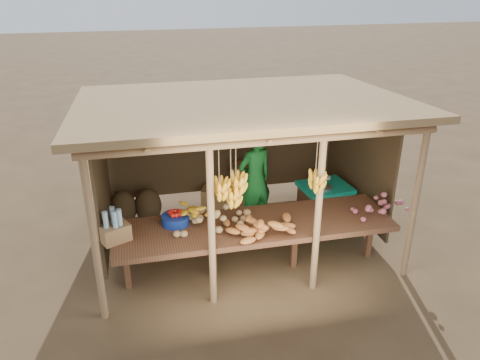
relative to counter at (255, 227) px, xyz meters
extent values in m
plane|color=brown|center=(0.00, 0.95, -0.74)|extent=(60.00, 60.00, 0.00)
cylinder|color=#9E7851|center=(-2.10, -0.55, 0.36)|extent=(0.09, 0.09, 2.20)
cylinder|color=#9E7851|center=(2.10, -0.55, 0.36)|extent=(0.09, 0.09, 2.20)
cylinder|color=#9E7851|center=(-2.10, 2.45, 0.36)|extent=(0.09, 0.09, 2.20)
cylinder|color=#9E7851|center=(2.10, 2.45, 0.36)|extent=(0.09, 0.09, 2.20)
cylinder|color=#9E7851|center=(-0.70, -0.55, 0.36)|extent=(0.09, 0.09, 2.20)
cylinder|color=#9E7851|center=(0.70, -0.55, 0.36)|extent=(0.09, 0.09, 2.20)
cylinder|color=#9E7851|center=(0.00, -0.55, 1.46)|extent=(4.40, 0.09, 0.09)
cylinder|color=#9E7851|center=(0.00, 2.45, 1.46)|extent=(4.40, 0.09, 0.09)
cube|color=#A27A4B|center=(0.00, 0.95, 1.55)|extent=(4.70, 3.50, 0.28)
cube|color=#463620|center=(0.00, 2.43, 0.47)|extent=(4.20, 0.04, 1.98)
cube|color=#463620|center=(-2.08, 1.15, 0.47)|extent=(0.04, 2.40, 1.98)
cube|color=#463620|center=(2.08, 1.15, 0.47)|extent=(0.04, 2.40, 1.98)
cube|color=brown|center=(0.00, 0.00, 0.02)|extent=(3.90, 1.05, 0.08)
cube|color=brown|center=(-1.80, 0.00, -0.38)|extent=(0.08, 0.08, 0.72)
cube|color=brown|center=(-0.60, 0.00, -0.38)|extent=(0.08, 0.08, 0.72)
cube|color=brown|center=(0.60, 0.00, -0.38)|extent=(0.08, 0.08, 0.72)
cube|color=brown|center=(1.80, 0.00, -0.38)|extent=(0.08, 0.08, 0.72)
cylinder|color=navy|center=(-1.08, 0.23, 0.13)|extent=(0.39, 0.39, 0.14)
cube|color=olive|center=(-1.90, -0.02, 0.18)|extent=(0.45, 0.41, 0.23)
imported|color=#19712A|center=(0.34, 1.33, 0.13)|extent=(0.73, 0.60, 1.73)
cube|color=brown|center=(1.50, 1.09, -0.40)|extent=(0.79, 0.69, 0.67)
cube|color=#0D9884|center=(1.50, 1.09, -0.04)|extent=(0.88, 0.78, 0.07)
cube|color=olive|center=(0.36, 2.06, -0.52)|extent=(0.60, 0.54, 0.40)
cube|color=olive|center=(0.36, 2.06, -0.12)|extent=(0.60, 0.54, 0.40)
cube|color=olive|center=(-0.19, 2.06, -0.52)|extent=(0.60, 0.54, 0.40)
ellipsoid|color=#463620|center=(-1.87, 2.02, -0.46)|extent=(0.48, 0.48, 0.64)
ellipsoid|color=#463620|center=(-1.43, 2.02, -0.46)|extent=(0.48, 0.48, 0.64)
camera|label=1|loc=(-1.46, -5.53, 3.31)|focal=35.00mm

